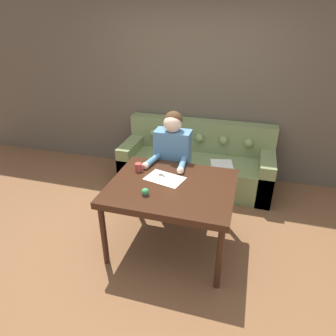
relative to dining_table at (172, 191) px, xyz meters
name	(u,v)px	position (x,y,z in m)	size (l,w,h in m)	color
ground_plane	(160,239)	(-0.15, 0.04, -0.69)	(16.00, 16.00, 0.00)	brown
wall_back	(195,90)	(-0.15, 1.84, 0.61)	(8.00, 0.06, 2.60)	brown
dining_table	(172,191)	(0.00, 0.00, 0.00)	(1.26, 1.03, 0.77)	#381E11
couch	(197,163)	(0.00, 1.43, -0.38)	(2.16, 0.84, 0.90)	olive
person	(173,163)	(-0.17, 0.65, -0.01)	(0.48, 0.58, 1.32)	#33281E
pattern_paper_main	(165,178)	(-0.10, 0.10, 0.08)	(0.44, 0.34, 0.00)	beige
scissors	(163,176)	(-0.14, 0.14, 0.08)	(0.20, 0.14, 0.01)	silver
mug	(139,167)	(-0.43, 0.18, 0.12)	(0.11, 0.08, 0.09)	#9E3833
pin_cushion	(145,192)	(-0.19, -0.25, 0.11)	(0.07, 0.07, 0.07)	#4C3828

